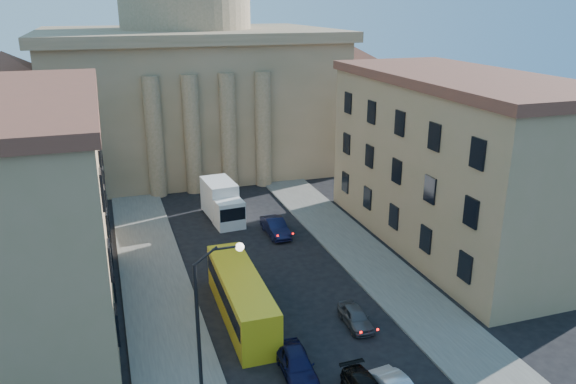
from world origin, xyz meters
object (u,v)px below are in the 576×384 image
object	(u,v)px
city_bus	(241,296)
box_truck	(222,202)
street_lamp	(208,311)
car_left_near	(297,364)

from	to	relation	value
city_bus	box_truck	distance (m)	18.41
city_bus	street_lamp	bearing A→B (deg)	-114.57
city_bus	car_left_near	bearing A→B (deg)	-77.30
car_left_near	city_bus	size ratio (longest dim) A/B	0.40
box_truck	city_bus	bearing A→B (deg)	-102.83
street_lamp	city_bus	distance (m)	8.91
box_truck	street_lamp	bearing A→B (deg)	-108.01
car_left_near	city_bus	world-z (taller)	city_bus
car_left_near	street_lamp	bearing A→B (deg)	-171.70
street_lamp	box_truck	distance (m)	26.53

